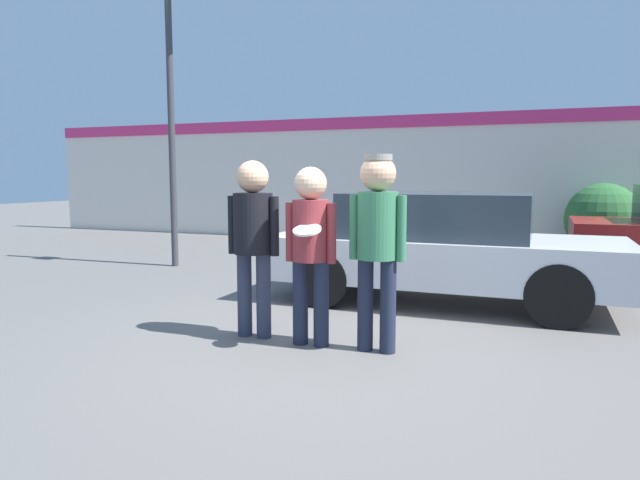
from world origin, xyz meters
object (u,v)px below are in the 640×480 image
object	(u,v)px
person_right	(377,232)
parked_car_near	(441,247)
street_lamp	(179,81)
shrub	(603,219)
person_middle_with_frisbee	(311,239)
person_left	(253,230)

from	to	relation	value
person_right	parked_car_near	bearing A→B (deg)	84.78
street_lamp	person_right	bearing A→B (deg)	-37.93
person_right	shrub	world-z (taller)	person_right
person_middle_with_frisbee	person_left	bearing A→B (deg)	174.34
person_middle_with_frisbee	parked_car_near	size ratio (longest dim) A/B	0.39
person_middle_with_frisbee	parked_car_near	world-z (taller)	person_middle_with_frisbee
person_left	parked_car_near	xyz separation A→B (m)	(1.52, 2.31, -0.37)
street_lamp	person_middle_with_frisbee	bearing A→B (deg)	-42.47
person_middle_with_frisbee	shrub	size ratio (longest dim) A/B	1.15
person_left	person_right	world-z (taller)	person_right
parked_car_near	person_middle_with_frisbee	bearing A→B (deg)	-110.08
parked_car_near	street_lamp	bearing A→B (deg)	165.04
person_right	parked_car_near	size ratio (longest dim) A/B	0.42
person_left	shrub	world-z (taller)	person_left
shrub	person_left	bearing A→B (deg)	-116.07
shrub	parked_car_near	bearing A→B (deg)	-112.78
street_lamp	shrub	distance (m)	8.87
person_left	person_right	bearing A→B (deg)	-1.21
person_left	person_middle_with_frisbee	size ratio (longest dim) A/B	1.04
shrub	person_middle_with_frisbee	bearing A→B (deg)	-111.99
person_middle_with_frisbee	person_right	xyz separation A→B (m)	(0.65, 0.04, 0.09)
person_left	street_lamp	bearing A→B (deg)	132.94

